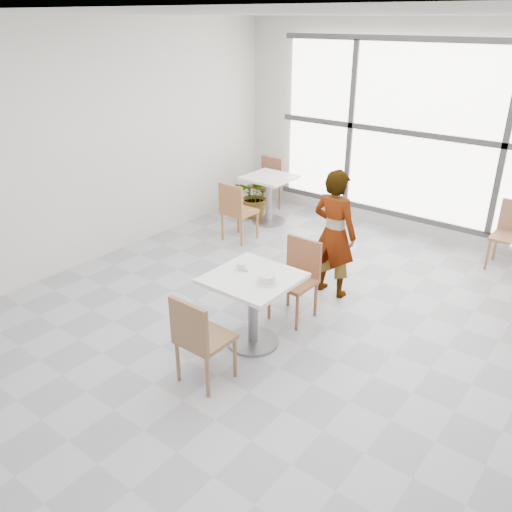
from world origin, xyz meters
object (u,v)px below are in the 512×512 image
Objects in this scene: person at (334,234)px; bg_chair_left_near at (236,208)px; chair_near at (199,336)px; main_table at (253,297)px; bg_table_left at (269,193)px; oatmeal_bowl at (267,278)px; bg_chair_right_far at (512,231)px; plant_left at (256,196)px; coffee_cup at (241,267)px; bg_chair_left_far at (268,180)px; chair_far at (298,274)px.

person is 1.96m from bg_chair_left_near.
chair_near is 0.58× the size of person.
bg_table_left is (-1.90, 2.80, -0.04)m from main_table.
chair_near is at bearing 91.38° from person.
chair_near is 4.14× the size of oatmeal_bowl.
chair_near is 4.47m from bg_chair_right_far.
main_table is at bearing -113.81° from bg_chair_right_far.
bg_chair_right_far is (3.33, 1.54, 0.00)m from bg_chair_left_near.
coffee_cup is at bearing -54.25° from plant_left.
bg_chair_left_far and bg_chair_right_far have the same top height.
oatmeal_bowl is 2.78m from bg_chair_left_near.
chair_far is 3.08m from bg_chair_right_far.
bg_chair_right_far reaches higher than bg_table_left.
chair_near is 0.90m from coffee_cup.
coffee_cup is 2.48m from bg_chair_left_near.
plant_left is at bearing -67.71° from bg_chair_left_near.
person is at bearing 165.31° from bg_chair_left_near.
chair_near is at bearing 124.48° from bg_chair_left_near.
bg_chair_right_far reaches higher than oatmeal_bowl.
chair_near is 4.68m from bg_chair_left_far.
person is 1.72× the size of bg_chair_left_near.
bg_chair_right_far is 1.23× the size of plant_left.
person reaches higher than bg_chair_right_far.
person reaches higher than plant_left.
oatmeal_bowl is at bearing 136.19° from bg_chair_left_near.
chair_far is 2.84m from bg_table_left.
plant_left is (-3.73, -0.56, -0.15)m from bg_chair_right_far.
main_table is 1.42m from person.
bg_chair_left_near is (-1.85, 1.17, 0.00)m from chair_far.
bg_chair_left_near is at bearing -67.71° from plant_left.
coffee_cup is (-0.20, 0.83, 0.28)m from chair_near.
bg_chair_left_far is at bearing 128.53° from bg_table_left.
person is 3.03m from bg_chair_left_far.
coffee_cup is at bearing -116.62° from bg_chair_right_far.
bg_chair_left_far is (-2.32, 2.56, 0.00)m from chair_far.
coffee_cup is 3.87m from bg_chair_left_far.
bg_table_left is 0.86× the size of bg_chair_right_far.
bg_chair_left_near is at bearing 133.75° from main_table.
bg_chair_left_far is (-2.36, 1.89, -0.25)m from person.
coffee_cup is at bearing 131.47° from bg_chair_left_near.
plant_left is at bearing 136.34° from chair_far.
chair_far is at bearing -46.98° from bg_table_left.
bg_chair_left_near reaches higher than oatmeal_bowl.
main_table is at bearing -52.37° from plant_left.
coffee_cup is at bearing -76.11° from chair_near.
chair_far reaches higher than plant_left.
main_table is 0.53× the size of person.
chair_far reaches higher than oatmeal_bowl.
coffee_cup is 3.79m from bg_chair_right_far.
main_table is 0.33m from oatmeal_bowl.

